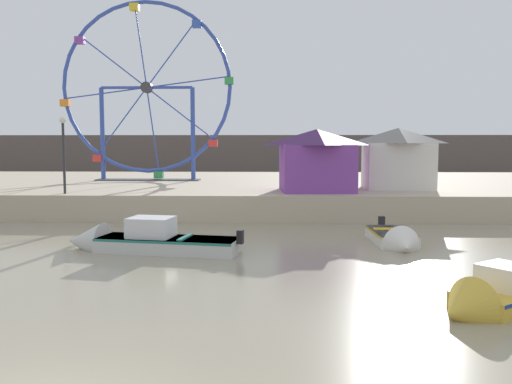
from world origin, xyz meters
TOP-DOWN VIEW (x-y plane):
  - quay_promenade at (0.00, 28.02)m, footprint 110.00×20.65m
  - distant_town_skyline at (0.00, 48.65)m, footprint 140.00×3.00m
  - motorboat_white_red_stripe at (7.57, 12.43)m, footprint 1.41×3.89m
  - motorboat_mustard_yellow at (8.14, 5.20)m, footprint 4.15×3.56m
  - motorboat_pale_grey at (-1.29, 11.28)m, footprint 6.25×2.40m
  - ferris_wheel_blue_frame at (-4.76, 27.84)m, footprint 11.03×1.20m
  - carnival_booth_white_ticket at (9.75, 21.93)m, footprint 3.78×3.08m
  - carnival_booth_purple_stall at (5.39, 20.32)m, footprint 4.03×3.84m
  - promenade_lamp_near at (-6.60, 18.60)m, footprint 0.32×0.32m

SIDE VIEW (x-z plane):
  - motorboat_white_red_stripe at x=7.57m, z-range -0.40..0.85m
  - motorboat_mustard_yellow at x=8.14m, z-range -0.41..0.95m
  - motorboat_pale_grey at x=-1.29m, z-range -0.45..1.14m
  - quay_promenade at x=0.00m, z-range 0.00..1.23m
  - distant_town_skyline at x=0.00m, z-range 0.00..4.40m
  - carnival_booth_purple_stall at x=5.39m, z-range 1.29..4.37m
  - carnival_booth_white_ticket at x=9.75m, z-range 1.29..4.46m
  - promenade_lamp_near at x=-6.60m, z-range 1.81..5.44m
  - ferris_wheel_blue_frame at x=-4.76m, z-range 1.26..12.54m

